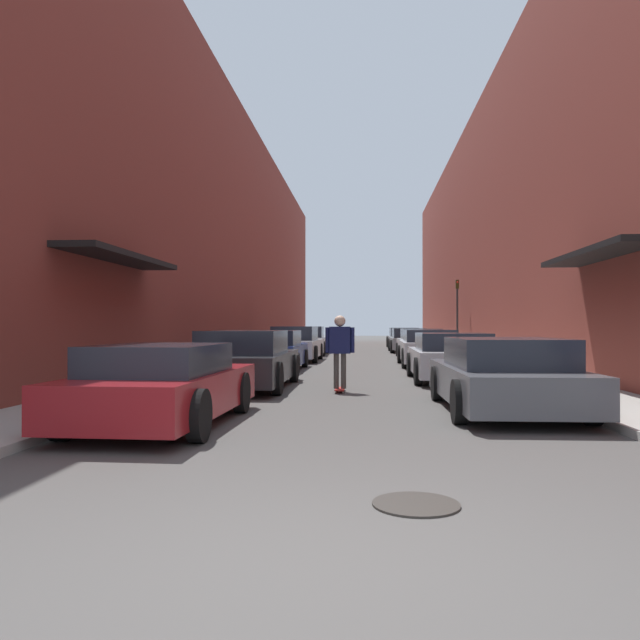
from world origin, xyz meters
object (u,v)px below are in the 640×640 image
Objects in this scene: parked_car_right_0 at (504,376)px; parked_car_left_4 at (306,341)px; parked_car_left_1 at (245,360)px; parked_car_left_2 at (274,351)px; skateboarder at (340,345)px; traffic_light at (457,307)px; parked_car_right_4 at (409,340)px; parked_car_right_1 at (451,357)px; manhole_cover at (416,504)px; parked_car_right_5 at (404,338)px; parked_car_left_0 at (163,385)px; parked_car_right_3 at (420,344)px; parked_car_left_3 at (295,345)px; parked_car_right_2 at (429,348)px.

parked_car_left_4 is at bearing 104.94° from parked_car_right_0.
parked_car_left_1 is 1.12× the size of parked_car_left_2.
skateboarder is at bearing -81.91° from parked_car_left_4.
parked_car_right_0 is 1.27× the size of traffic_light.
parked_car_left_1 is 20.10m from parked_car_right_4.
manhole_cover is at bearing -99.02° from parked_car_right_1.
parked_car_left_2 is at bearing 145.86° from parked_car_right_1.
parked_car_right_5 is 7.86m from traffic_light.
parked_car_right_0 is 23.00m from parked_car_right_4.
parked_car_right_5 is 6.39× the size of manhole_cover.
parked_car_right_4 is at bearing 75.59° from parked_car_left_1.
parked_car_left_2 is 10.38m from parked_car_left_4.
parked_car_right_0 is 0.99× the size of parked_car_right_4.
parked_car_left_2 is at bearing -104.94° from parked_car_right_5.
traffic_light reaches higher than parked_car_left_0.
parked_car_right_1 reaches higher than manhole_cover.
parked_car_right_0 is at bearing -90.28° from parked_car_right_3.
parked_car_left_3 is at bearing 101.29° from skateboarder.
parked_car_right_5 is 26.38m from skateboarder.
parked_car_left_3 reaches higher than parked_car_right_2.
parked_car_right_5 is (0.06, 29.07, 0.03)m from parked_car_right_0.
parked_car_left_2 is at bearing -110.67° from parked_car_right_4.
parked_car_right_5 reaches higher than manhole_cover.
parked_car_right_5 reaches higher than parked_car_left_0.
traffic_light reaches higher than parked_car_left_3.
parked_car_right_1 is at bearing -90.12° from parked_car_right_2.
parked_car_left_1 reaches higher than parked_car_right_1.
parked_car_left_1 is at bearing -87.97° from parked_car_left_2.
parked_car_right_1 is 0.90× the size of parked_car_right_2.
parked_car_left_2 is 0.95× the size of parked_car_right_5.
parked_car_right_4 is at bearing 33.32° from parked_car_left_4.
traffic_light is (7.46, 7.58, 1.69)m from parked_car_left_3.
parked_car_left_1 is (0.14, 5.34, 0.06)m from parked_car_left_0.
parked_car_right_3 is at bearing 69.30° from parked_car_left_1.
parked_car_left_1 is 1.03× the size of parked_car_right_0.
parked_car_left_4 is 1.04× the size of parked_car_right_3.
parked_car_right_5 is at bearing 60.87° from parked_car_left_4.
parked_car_right_5 is (0.09, 6.07, 0.00)m from parked_car_right_4.
skateboarder is 8.48m from manhole_cover.
parked_car_left_4 is 20.28m from parked_car_right_0.
parked_car_left_3 reaches higher than parked_car_left_0.
parked_car_left_2 is 20.55m from parked_car_right_5.
parked_car_right_2 is (5.14, -7.94, -0.03)m from parked_car_left_4.
parked_car_left_4 is at bearing 97.59° from manhole_cover.
manhole_cover is (0.97, -8.37, -1.00)m from skateboarder.
parked_car_right_1 is at bearing 23.93° from parked_car_left_1.
traffic_light is (2.44, 10.11, 1.72)m from parked_car_right_2.
parked_car_left_2 is 14.76m from traffic_light.
skateboarder is (2.38, -16.74, 0.35)m from parked_car_left_4.
parked_car_right_0 is at bearing 19.27° from parked_car_left_0.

